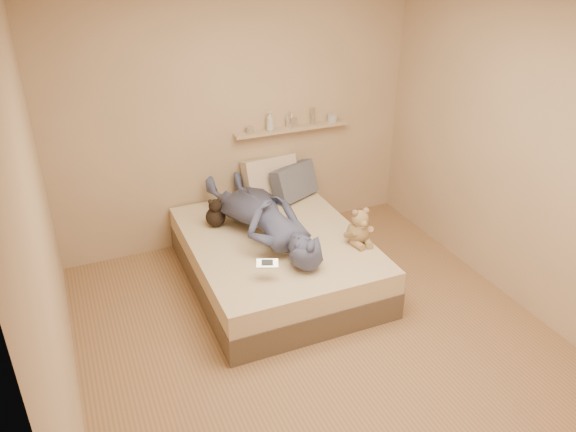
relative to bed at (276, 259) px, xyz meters
name	(u,v)px	position (x,y,z in m)	size (l,w,h in m)	color
room	(325,192)	(0.00, -0.93, 1.08)	(3.80, 3.80, 3.80)	#97704E
bed	(276,259)	(0.00, 0.00, 0.00)	(1.50, 1.90, 0.45)	brown
game_console	(267,263)	(-0.31, -0.59, 0.37)	(0.18, 0.13, 0.06)	silver
teddy_bear	(359,229)	(0.63, -0.37, 0.36)	(0.28, 0.26, 0.34)	#977F53
dark_plush	(216,214)	(-0.42, 0.42, 0.35)	(0.18, 0.18, 0.28)	black
pillow_cream	(271,177)	(0.28, 0.83, 0.43)	(0.55, 0.16, 0.40)	#C1AE99
pillow_grey	(294,182)	(0.49, 0.69, 0.40)	(0.50, 0.14, 0.34)	slate
person	(263,216)	(-0.09, 0.09, 0.42)	(0.58, 1.60, 0.38)	#3F4363
wall_shelf	(292,129)	(0.55, 0.91, 0.88)	(1.20, 0.12, 0.03)	tan
shelf_bottles	(292,120)	(0.55, 0.91, 0.97)	(0.98, 0.10, 0.19)	#9F9488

